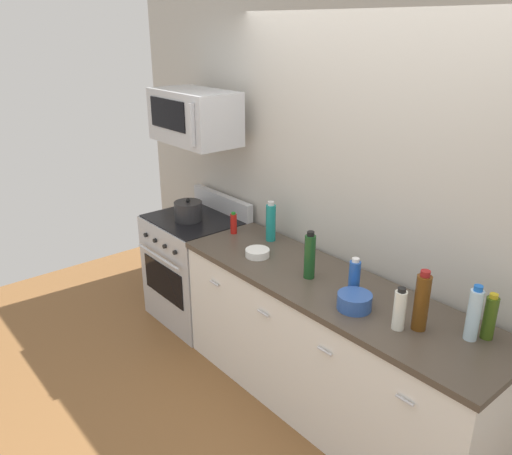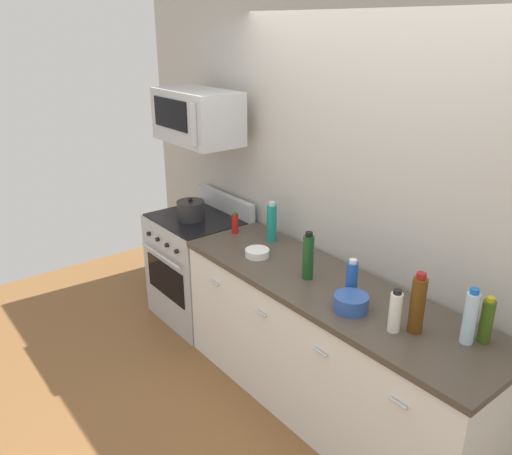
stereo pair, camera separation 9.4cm
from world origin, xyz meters
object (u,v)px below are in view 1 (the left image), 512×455
object	(u,v)px
range_oven	(197,268)
bottle_vinegar_white	(400,309)
bottle_wine_amber	(422,302)
bowl_white_ceramic	(257,252)
bottle_soda_blue	(354,278)
bottle_wine_green	(310,256)
bottle_olive_oil	(490,317)
stockpot	(188,211)
bottle_water_clear	(474,314)
bottle_sparkling_teal	(271,222)
microwave	(194,117)
bottle_hot_sauce_red	(234,223)
bowl_blue_mixing	(354,301)

from	to	relation	value
range_oven	bottle_vinegar_white	world-z (taller)	bottle_vinegar_white
bottle_wine_amber	bowl_white_ceramic	distance (m)	1.25
range_oven	bottle_soda_blue	xyz separation A→B (m)	(1.69, -0.00, 0.57)
bottle_wine_green	bowl_white_ceramic	world-z (taller)	bottle_wine_green
bottle_olive_oil	bottle_soda_blue	xyz separation A→B (m)	(-0.72, -0.18, -0.00)
bottle_wine_green	bottle_vinegar_white	bearing A→B (deg)	-5.09
bottle_vinegar_white	stockpot	bearing A→B (deg)	178.83
bottle_water_clear	bottle_sparkling_teal	bearing A→B (deg)	177.35
bottle_wine_amber	bottle_water_clear	distance (m)	0.25
bottle_wine_amber	stockpot	world-z (taller)	bottle_wine_amber
bottle_soda_blue	bottle_vinegar_white	world-z (taller)	bottle_soda_blue
bottle_olive_oil	bottle_water_clear	world-z (taller)	bottle_water_clear
bowl_white_ceramic	microwave	bearing A→B (deg)	172.33
bottle_hot_sauce_red	bottle_wine_green	distance (m)	0.90
range_oven	microwave	xyz separation A→B (m)	(0.00, 0.04, 1.28)
bottle_vinegar_white	stockpot	distance (m)	2.07
bottle_vinegar_white	bowl_white_ceramic	bearing A→B (deg)	179.07
microwave	bottle_sparkling_teal	world-z (taller)	microwave
bottle_wine_green	stockpot	size ratio (longest dim) A/B	1.38
bottle_hot_sauce_red	bottle_vinegar_white	bearing A→B (deg)	-5.36
range_oven	bottle_wine_green	xyz separation A→B (m)	(1.35, -0.03, 0.60)
bowl_blue_mixing	bottle_vinegar_white	bearing A→B (deg)	3.57
stockpot	bottle_soda_blue	bearing A→B (deg)	1.73
bottle_water_clear	bottle_hot_sauce_red	bearing A→B (deg)	-178.45
bottle_hot_sauce_red	bowl_blue_mixing	xyz separation A→B (m)	(1.33, -0.17, -0.03)
bottle_olive_oil	bottle_sparkling_teal	xyz separation A→B (m)	(-1.67, 0.00, 0.02)
bowl_blue_mixing	bowl_white_ceramic	distance (m)	0.89
bottle_hot_sauce_red	stockpot	distance (m)	0.48
bottle_wine_amber	bottle_soda_blue	bearing A→B (deg)	178.69
bowl_blue_mixing	bottle_water_clear	bearing A→B (deg)	20.92
bottle_hot_sauce_red	bowl_blue_mixing	world-z (taller)	bottle_hot_sauce_red
bowl_white_ceramic	bottle_wine_amber	bearing A→B (deg)	2.95
bottle_wine_amber	bottle_water_clear	xyz separation A→B (m)	(0.22, 0.12, -0.02)
bottle_sparkling_teal	stockpot	distance (m)	0.79
bowl_blue_mixing	bottle_wine_amber	bearing A→B (deg)	15.96
range_oven	bowl_white_ceramic	distance (m)	1.02
bottle_olive_oil	bottle_soda_blue	world-z (taller)	bottle_olive_oil
bowl_white_ceramic	bottle_soda_blue	bearing A→B (deg)	5.38
bottle_water_clear	bowl_white_ceramic	distance (m)	1.48
microwave	bottle_water_clear	distance (m)	2.46
bottle_wine_amber	bottle_vinegar_white	size ratio (longest dim) A/B	1.41
bottle_vinegar_white	bowl_blue_mixing	xyz separation A→B (m)	(-0.28, -0.02, -0.07)
range_oven	bottle_sparkling_teal	size ratio (longest dim) A/B	3.55
bottle_soda_blue	bottle_sparkling_teal	bearing A→B (deg)	168.98
microwave	bottle_hot_sauce_red	size ratio (longest dim) A/B	4.40
bottle_wine_green	bottle_hot_sauce_red	bearing A→B (deg)	174.43
bottle_wine_amber	bowl_blue_mixing	distance (m)	0.38
bottle_soda_blue	bowl_white_ceramic	distance (m)	0.80
bottle_vinegar_white	bottle_olive_oil	bearing A→B (deg)	38.75
range_oven	bottle_water_clear	bearing A→B (deg)	2.58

